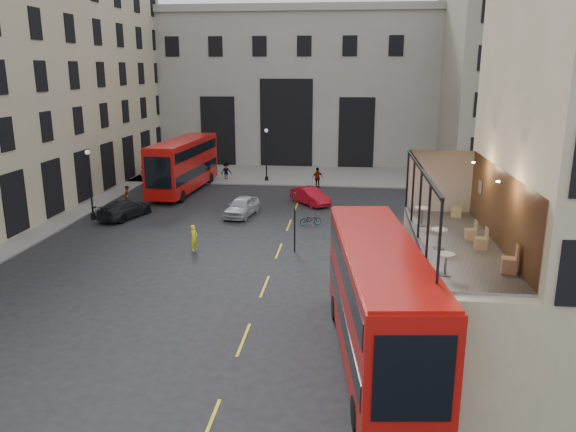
# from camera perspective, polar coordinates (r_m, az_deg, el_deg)

# --- Properties ---
(ground) EXTENTS (140.00, 140.00, 0.00)m
(ground) POSITION_cam_1_polar(r_m,az_deg,el_deg) (24.23, 0.25, -12.68)
(ground) COLOR black
(ground) RESTS_ON ground
(host_building_main) EXTENTS (7.26, 11.40, 15.10)m
(host_building_main) POSITION_cam_1_polar(r_m,az_deg,el_deg) (22.97, 25.89, 4.83)
(host_building_main) COLOR #C6B594
(host_building_main) RESTS_ON ground
(host_frontage) EXTENTS (3.00, 11.00, 4.50)m
(host_frontage) POSITION_cam_1_polar(r_m,az_deg,el_deg) (23.55, 16.35, -8.11)
(host_frontage) COLOR #C6B594
(host_frontage) RESTS_ON ground
(cafe_floor) EXTENTS (3.00, 10.00, 0.10)m
(cafe_floor) POSITION_cam_1_polar(r_m,az_deg,el_deg) (22.78, 16.76, -2.76)
(cafe_floor) COLOR slate
(cafe_floor) RESTS_ON host_frontage
(gateway) EXTENTS (35.00, 10.60, 18.00)m
(gateway) POSITION_cam_1_polar(r_m,az_deg,el_deg) (69.76, 0.30, 13.35)
(gateway) COLOR #97968D
(gateway) RESTS_ON ground
(building_right) EXTENTS (16.60, 18.60, 20.00)m
(building_right) POSITION_cam_1_polar(r_m,az_deg,el_deg) (63.87, 23.01, 12.98)
(building_right) COLOR gray
(building_right) RESTS_ON ground
(pavement_far) EXTENTS (40.00, 12.00, 0.12)m
(pavement_far) POSITION_cam_1_polar(r_m,az_deg,el_deg) (60.96, -1.63, 4.31)
(pavement_far) COLOR slate
(pavement_far) RESTS_ON ground
(traffic_light_near) EXTENTS (0.16, 0.20, 3.80)m
(traffic_light_near) POSITION_cam_1_polar(r_m,az_deg,el_deg) (34.65, 0.68, 0.18)
(traffic_light_near) COLOR black
(traffic_light_near) RESTS_ON ground
(traffic_light_far) EXTENTS (0.16, 0.20, 3.80)m
(traffic_light_far) POSITION_cam_1_polar(r_m,az_deg,el_deg) (53.02, -12.87, 4.95)
(traffic_light_far) COLOR black
(traffic_light_far) RESTS_ON ground
(street_lamp_a) EXTENTS (0.36, 0.36, 5.33)m
(street_lamp_a) POSITION_cam_1_polar(r_m,az_deg,el_deg) (44.69, -19.41, 2.63)
(street_lamp_a) COLOR black
(street_lamp_a) RESTS_ON ground
(street_lamp_b) EXTENTS (0.36, 0.36, 5.33)m
(street_lamp_b) POSITION_cam_1_polar(r_m,az_deg,el_deg) (56.67, -2.20, 5.89)
(street_lamp_b) COLOR black
(street_lamp_b) RESTS_ON ground
(bus_near) EXTENTS (4.09, 12.35, 4.84)m
(bus_near) POSITION_cam_1_polar(r_m,az_deg,el_deg) (21.89, 9.15, -8.14)
(bus_near) COLOR #A40F0B
(bus_near) RESTS_ON ground
(bus_far) EXTENTS (3.47, 12.27, 4.84)m
(bus_far) POSITION_cam_1_polar(r_m,az_deg,el_deg) (52.79, -10.57, 5.35)
(bus_far) COLOR #AC0E0B
(bus_far) RESTS_ON ground
(car_a) EXTENTS (2.49, 4.65, 1.50)m
(car_a) POSITION_cam_1_polar(r_m,az_deg,el_deg) (43.73, -4.72, 0.97)
(car_a) COLOR #A9ABB1
(car_a) RESTS_ON ground
(car_b) EXTENTS (3.79, 4.30, 1.41)m
(car_b) POSITION_cam_1_polar(r_m,az_deg,el_deg) (47.33, 2.27, 2.02)
(car_b) COLOR #A40A17
(car_b) RESTS_ON ground
(car_c) EXTENTS (3.35, 5.26, 1.42)m
(car_c) POSITION_cam_1_polar(r_m,az_deg,el_deg) (44.74, -16.27, 0.68)
(car_c) COLOR black
(car_c) RESTS_ON ground
(bicycle) EXTENTS (1.69, 1.09, 0.84)m
(bicycle) POSITION_cam_1_polar(r_m,az_deg,el_deg) (41.06, 2.31, -0.39)
(bicycle) COLOR gray
(bicycle) RESTS_ON ground
(cyclist) EXTENTS (0.52, 0.67, 1.64)m
(cyclist) POSITION_cam_1_polar(r_m,az_deg,el_deg) (35.82, -9.52, -2.21)
(cyclist) COLOR #E9F419
(cyclist) RESTS_ON ground
(pedestrian_a) EXTENTS (0.96, 0.81, 1.77)m
(pedestrian_a) POSITION_cam_1_polar(r_m,az_deg,el_deg) (58.02, -14.46, 4.13)
(pedestrian_a) COLOR gray
(pedestrian_a) RESTS_ON ground
(pedestrian_b) EXTENTS (1.35, 1.22, 1.82)m
(pedestrian_b) POSITION_cam_1_polar(r_m,az_deg,el_deg) (57.85, -6.29, 4.51)
(pedestrian_b) COLOR gray
(pedestrian_b) RESTS_ON ground
(pedestrian_c) EXTENTS (1.23, 1.04, 1.98)m
(pedestrian_c) POSITION_cam_1_polar(r_m,az_deg,el_deg) (53.94, 3.02, 3.91)
(pedestrian_c) COLOR gray
(pedestrian_c) RESTS_ON ground
(pedestrian_d) EXTENTS (0.73, 0.92, 1.64)m
(pedestrian_d) POSITION_cam_1_polar(r_m,az_deg,el_deg) (51.75, 12.20, 2.94)
(pedestrian_d) COLOR gray
(pedestrian_d) RESTS_ON ground
(pedestrian_e) EXTENTS (0.68, 0.82, 1.91)m
(pedestrian_e) POSITION_cam_1_polar(r_m,az_deg,el_deg) (47.57, -16.05, 1.82)
(pedestrian_e) COLOR gray
(pedestrian_e) RESTS_ON ground
(cafe_table_near) EXTENTS (0.58, 0.58, 0.73)m
(cafe_table_near) POSITION_cam_1_polar(r_m,az_deg,el_deg) (19.09, 15.73, -4.41)
(cafe_table_near) COLOR beige
(cafe_table_near) RESTS_ON cafe_floor
(cafe_table_mid) EXTENTS (0.61, 0.61, 0.76)m
(cafe_table_mid) POSITION_cam_1_polar(r_m,az_deg,el_deg) (21.77, 15.09, -1.93)
(cafe_table_mid) COLOR silver
(cafe_table_mid) RESTS_ON cafe_floor
(cafe_table_far) EXTENTS (0.64, 0.64, 0.80)m
(cafe_table_far) POSITION_cam_1_polar(r_m,az_deg,el_deg) (24.77, 13.46, 0.25)
(cafe_table_far) COLOR beige
(cafe_table_far) RESTS_ON cafe_floor
(cafe_chair_a) EXTENTS (0.54, 0.54, 0.96)m
(cafe_chair_a) POSITION_cam_1_polar(r_m,az_deg,el_deg) (20.03, 21.56, -4.58)
(cafe_chair_a) COLOR tan
(cafe_chair_a) RESTS_ON cafe_floor
(cafe_chair_b) EXTENTS (0.43, 0.43, 0.84)m
(cafe_chair_b) POSITION_cam_1_polar(r_m,az_deg,el_deg) (22.21, 19.02, -2.58)
(cafe_chair_b) COLOR tan
(cafe_chair_b) RESTS_ON cafe_floor
(cafe_chair_c) EXTENTS (0.41, 0.41, 0.80)m
(cafe_chair_c) POSITION_cam_1_polar(r_m,az_deg,el_deg) (23.31, 18.07, -1.72)
(cafe_chair_c) COLOR #DEB580
(cafe_chair_c) RESTS_ON cafe_floor
(cafe_chair_d) EXTENTS (0.53, 0.53, 0.91)m
(cafe_chair_d) POSITION_cam_1_polar(r_m,az_deg,el_deg) (26.70, 16.76, 0.52)
(cafe_chair_d) COLOR tan
(cafe_chair_d) RESTS_ON cafe_floor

